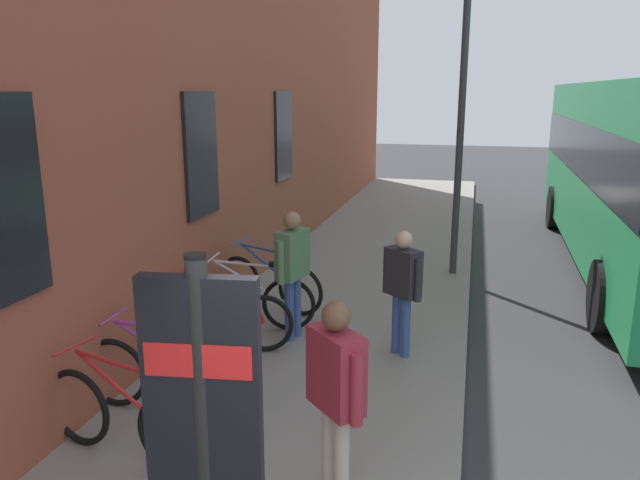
# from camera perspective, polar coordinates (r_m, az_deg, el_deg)

# --- Properties ---
(ground) EXTENTS (60.00, 60.00, 0.00)m
(ground) POSITION_cam_1_polar(r_m,az_deg,el_deg) (8.43, 20.57, -9.41)
(ground) COLOR #2D2D30
(sidewalk_pavement) EXTENTS (24.00, 3.50, 0.12)m
(sidewalk_pavement) POSITION_cam_1_polar(r_m,az_deg,el_deg) (10.37, 4.17, -3.83)
(sidewalk_pavement) COLOR gray
(sidewalk_pavement) RESTS_ON ground
(station_facade) EXTENTS (22.00, 0.65, 7.62)m
(station_facade) POSITION_cam_1_polar(r_m,az_deg,el_deg) (11.37, -5.21, 16.86)
(station_facade) COLOR brown
(station_facade) RESTS_ON ground
(bicycle_end_of_row) EXTENTS (0.53, 1.75, 0.97)m
(bicycle_end_of_row) POSITION_cam_1_polar(r_m,az_deg,el_deg) (5.60, -17.98, -15.66)
(bicycle_end_of_row) COLOR black
(bicycle_end_of_row) RESTS_ON sidewalk_pavement
(bicycle_by_door) EXTENTS (0.48, 1.77, 0.97)m
(bicycle_by_door) POSITION_cam_1_polar(r_m,az_deg,el_deg) (6.24, -14.53, -12.22)
(bicycle_by_door) COLOR black
(bicycle_by_door) RESTS_ON sidewalk_pavement
(bicycle_leaning_wall) EXTENTS (0.63, 1.72, 0.97)m
(bicycle_leaning_wall) POSITION_cam_1_polar(r_m,az_deg,el_deg) (6.78, -11.93, -9.86)
(bicycle_leaning_wall) COLOR black
(bicycle_leaning_wall) RESTS_ON sidewalk_pavement
(bicycle_beside_lamp) EXTENTS (0.54, 1.75, 0.97)m
(bicycle_beside_lamp) POSITION_cam_1_polar(r_m,az_deg,el_deg) (7.47, -9.25, -7.49)
(bicycle_beside_lamp) COLOR black
(bicycle_beside_lamp) RESTS_ON sidewalk_pavement
(bicycle_under_window) EXTENTS (0.48, 1.77, 0.97)m
(bicycle_under_window) POSITION_cam_1_polar(r_m,az_deg,el_deg) (8.10, -6.57, -5.65)
(bicycle_under_window) COLOR black
(bicycle_under_window) RESTS_ON sidewalk_pavement
(bicycle_mid_rack) EXTENTS (0.61, 1.73, 0.97)m
(bicycle_mid_rack) POSITION_cam_1_polar(r_m,az_deg,el_deg) (8.77, -4.76, -4.09)
(bicycle_mid_rack) COLOR black
(bicycle_mid_rack) RESTS_ON sidewalk_pavement
(transit_info_sign) EXTENTS (0.16, 0.56, 2.40)m
(transit_info_sign) POSITION_cam_1_polar(r_m,az_deg,el_deg) (2.98, -10.91, -16.32)
(transit_info_sign) COLOR black
(transit_info_sign) RESTS_ON sidewalk_pavement
(pedestrian_near_bus) EXTENTS (0.44, 0.48, 1.52)m
(pedestrian_near_bus) POSITION_cam_1_polar(r_m,az_deg,el_deg) (7.16, 7.77, -3.79)
(pedestrian_near_bus) COLOR #334C8C
(pedestrian_near_bus) RESTS_ON sidewalk_pavement
(pedestrian_by_facade) EXTENTS (0.49, 0.50, 1.64)m
(pedestrian_by_facade) POSITION_cam_1_polar(r_m,az_deg,el_deg) (4.56, 1.50, -13.37)
(pedestrian_by_facade) COLOR #B2A599
(pedestrian_by_facade) RESTS_ON sidewalk_pavement
(pedestrian_crossing_street) EXTENTS (0.61, 0.35, 1.65)m
(pedestrian_crossing_street) POSITION_cam_1_polar(r_m,az_deg,el_deg) (7.55, -2.61, -2.13)
(pedestrian_crossing_street) COLOR #334C8C
(pedestrian_crossing_street) RESTS_ON sidewalk_pavement
(street_lamp) EXTENTS (0.28, 0.28, 4.79)m
(street_lamp) POSITION_cam_1_polar(r_m,az_deg,el_deg) (10.39, 13.21, 12.29)
(street_lamp) COLOR #333338
(street_lamp) RESTS_ON sidewalk_pavement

